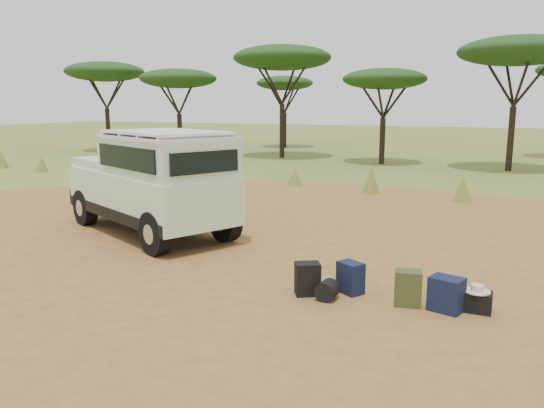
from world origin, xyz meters
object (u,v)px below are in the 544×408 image
at_px(backpack_black, 307,279).
at_px(backpack_olive, 408,288).
at_px(safari_vehicle, 153,184).
at_px(hard_case, 476,302).
at_px(walking_staff, 135,206).
at_px(backpack_navy, 350,278).
at_px(duffel_navy, 446,294).

xyz_separation_m(backpack_black, backpack_olive, (1.52, 0.22, 0.01)).
bearing_deg(safari_vehicle, backpack_olive, 5.86).
bearing_deg(backpack_olive, safari_vehicle, 149.32).
height_order(backpack_olive, hard_case, backpack_olive).
bearing_deg(backpack_black, walking_staff, 126.52).
xyz_separation_m(walking_staff, backpack_black, (5.08, -2.00, -0.42)).
relative_size(safari_vehicle, walking_staff, 3.80).
height_order(walking_staff, backpack_navy, walking_staff).
bearing_deg(walking_staff, safari_vehicle, -14.33).
xyz_separation_m(walking_staff, hard_case, (7.55, -1.58, -0.53)).
height_order(backpack_navy, duffel_navy, same).
relative_size(walking_staff, backpack_black, 2.64).
distance_m(backpack_black, backpack_navy, 0.69).
relative_size(safari_vehicle, backpack_black, 10.04).
distance_m(safari_vehicle, backpack_black, 5.33).
distance_m(safari_vehicle, hard_case, 7.51).
bearing_deg(backpack_olive, walking_staff, 152.22).
bearing_deg(safari_vehicle, duffel_navy, 7.40).
relative_size(backpack_black, hard_case, 1.23).
xyz_separation_m(backpack_olive, hard_case, (0.95, 0.20, -0.12)).
bearing_deg(backpack_navy, backpack_black, -117.88).
xyz_separation_m(backpack_navy, hard_case, (1.88, 0.05, -0.10)).
bearing_deg(backpack_navy, duffel_navy, 25.19).
bearing_deg(walking_staff, backpack_olive, -66.30).
relative_size(backpack_navy, backpack_olive, 0.94).
relative_size(walking_staff, backpack_olive, 2.56).
distance_m(duffel_navy, hard_case, 0.45).
bearing_deg(duffel_navy, walking_staff, -178.88).
height_order(walking_staff, hard_case, walking_staff).
xyz_separation_m(safari_vehicle, hard_case, (7.21, -1.83, -1.01)).
bearing_deg(hard_case, backpack_olive, -169.31).
bearing_deg(hard_case, duffel_navy, -157.40).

